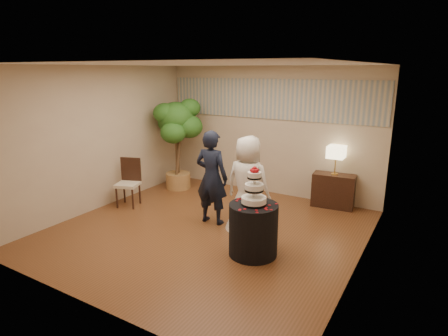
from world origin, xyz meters
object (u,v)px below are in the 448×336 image
Objects in this scene: console at (333,191)px; table_lamp at (336,160)px; bride at (248,183)px; side_chair at (128,183)px; wedding_cake at (254,186)px; ficus_tree at (177,144)px; cake_table at (253,230)px; groom at (212,177)px.

table_lamp is at bearing 0.00° from console.
bride is 1.70× the size of side_chair.
side_chair is at bearing 169.66° from wedding_cake.
wedding_cake reaches higher than console.
bride is 2.75m from ficus_tree.
bride reaches higher than cake_table.
ficus_tree is at bearing 145.55° from wedding_cake.
console is 0.39× the size of ficus_tree.
groom reaches higher than cake_table.
cake_table is 1.38× the size of table_lamp.
bride reaches higher than console.
console is 0.84× the size of side_chair.
wedding_cake is at bearing -100.52° from table_lamp.
groom is 2.94× the size of table_lamp.
side_chair is at bearing 4.28° from bride.
table_lamp is at bearing 79.48° from wedding_cake.
groom reaches higher than bride.
bride is at bearing 122.46° from wedding_cake.
groom is 1.75× the size of side_chair.
groom is 2.95× the size of wedding_cake.
cake_table is 3.67m from ficus_tree.
table_lamp is (0.49, 2.65, 0.57)m from cake_table.
bride reaches higher than table_lamp.
ficus_tree reaches higher than side_chair.
cake_table is at bearing 121.28° from bride.
cake_table is 3.18m from side_chair.
bride is at bearing -118.94° from table_lamp.
cake_table is at bearing -34.45° from ficus_tree.
console is (1.01, 1.84, -0.48)m from bride.
ficus_tree is 2.19× the size of side_chair.
bride is at bearing -14.07° from side_chair.
groom is at bearing 148.79° from wedding_cake.
table_lamp is 4.20m from side_chair.
ficus_tree is (-2.97, 2.04, 0.66)m from cake_table.
table_lamp is 0.27× the size of ficus_tree.
groom is 2.62m from console.
table_lamp is at bearing 10.04° from ficus_tree.
cake_table is (0.52, -0.82, -0.43)m from bride.
bride is 2.10m from table_lamp.
ficus_tree is at bearing 64.64° from side_chair.
table_lamp is (1.01, 1.84, 0.15)m from bride.
table_lamp is at bearing 79.48° from cake_table.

